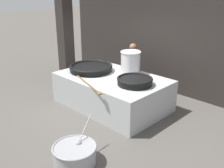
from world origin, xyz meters
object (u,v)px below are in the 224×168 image
Objects in this scene: cook at (132,66)px; giant_wok_far at (135,81)px; giant_wok_near at (91,68)px; prep_bowl_vegetables at (75,153)px; stock_pot at (131,61)px.

giant_wok_far is at bearing 128.52° from cook.
giant_wok_near is 1.18× the size of prep_bowl_vegetables.
giant_wok_far is 1.03m from stock_pot.
giant_wok_near is 1.16m from stock_pot.
giant_wok_far is (1.62, 0.04, 0.00)m from giant_wok_near.
giant_wok_near is 1.62m from giant_wok_far.
stock_pot is 3.36m from prep_bowl_vegetables.
prep_bowl_vegetables is at bearing 110.41° from cook.
stock_pot is 0.39× the size of cook.
stock_pot is at bearing 136.91° from giant_wok_far.
stock_pot reaches higher than prep_bowl_vegetables.
cook is at bearing 114.15° from prep_bowl_vegetables.
cook is at bearing 125.45° from stock_pot.
cook reaches higher than giant_wok_far.
giant_wok_near is at bearing -178.71° from giant_wok_far.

